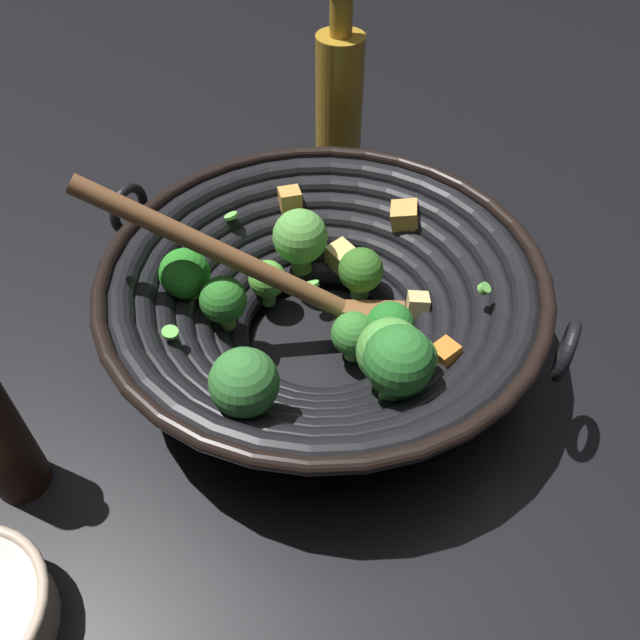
{
  "coord_description": "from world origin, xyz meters",
  "views": [
    {
      "loc": [
        -0.42,
        0.06,
        0.49
      ],
      "look_at": [
        0.01,
        0.0,
        0.03
      ],
      "focal_mm": 35.29,
      "sensor_mm": 36.0,
      "label": 1
    }
  ],
  "objects": [
    {
      "name": "ground_plane",
      "position": [
        0.0,
        0.0,
        0.0
      ],
      "size": [
        4.0,
        4.0,
        0.0
      ],
      "primitive_type": "plane",
      "color": "black"
    },
    {
      "name": "wok",
      "position": [
        -0.0,
        0.0,
        0.07
      ],
      "size": [
        0.41,
        0.42,
        0.2
      ],
      "color": "black",
      "rests_on": "ground"
    },
    {
      "name": "cooking_oil_bottle",
      "position": [
        0.3,
        -0.06,
        0.1
      ],
      "size": [
        0.06,
        0.06,
        0.25
      ],
      "color": "#AD7F23",
      "rests_on": "ground"
    }
  ]
}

